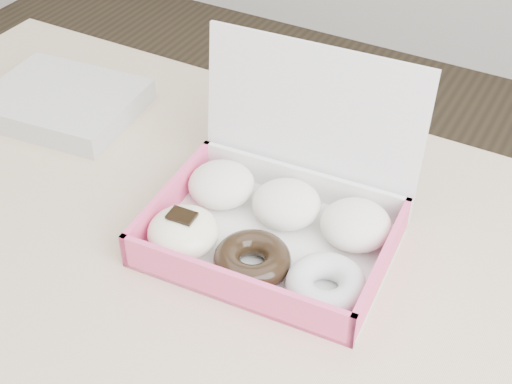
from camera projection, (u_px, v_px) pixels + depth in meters
The scene contains 3 objects.
table at pixel (161, 271), 1.01m from camera, with size 1.20×0.80×0.75m.
donut_box at pixel (274, 217), 0.93m from camera, with size 0.33×0.28×0.23m.
newspapers at pixel (63, 102), 1.18m from camera, with size 0.24×0.19×0.04m, color silver.
Camera 1 is at (0.46, -0.55, 1.40)m, focal length 50.00 mm.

